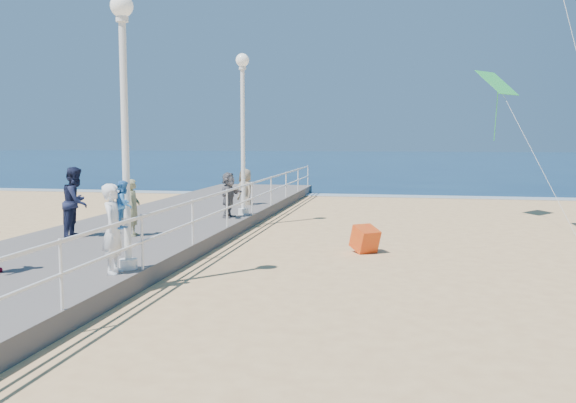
% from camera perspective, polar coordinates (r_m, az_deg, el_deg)
% --- Properties ---
extents(ground, '(160.00, 160.00, 0.00)m').
position_cam_1_polar(ground, '(12.11, 10.03, -8.75)').
color(ground, '#EABA7A').
rests_on(ground, ground).
extents(ocean, '(160.00, 90.00, 0.05)m').
position_cam_1_polar(ocean, '(76.78, 10.66, 3.53)').
color(ocean, '#0C284C').
rests_on(ocean, ground).
extents(surf_line, '(160.00, 1.20, 0.04)m').
position_cam_1_polar(surf_line, '(32.36, 10.50, 0.45)').
color(surf_line, silver).
rests_on(surf_line, ground).
extents(boardwalk, '(5.00, 44.00, 0.40)m').
position_cam_1_polar(boardwalk, '(14.25, -21.90, -6.04)').
color(boardwalk, slate).
rests_on(boardwalk, ground).
extents(railing, '(0.05, 42.00, 0.55)m').
position_cam_1_polar(railing, '(12.92, -12.88, -2.22)').
color(railing, white).
rests_on(railing, boardwalk).
extents(lamp_post_mid, '(0.44, 0.44, 5.32)m').
position_cam_1_polar(lamp_post_mid, '(12.94, -14.36, 8.46)').
color(lamp_post_mid, white).
rests_on(lamp_post_mid, boardwalk).
extents(lamp_post_far, '(0.44, 0.44, 5.32)m').
position_cam_1_polar(lamp_post_far, '(21.43, -4.04, 7.54)').
color(lamp_post_far, white).
rests_on(lamp_post_far, boardwalk).
extents(woman_holding_toddler, '(0.49, 0.68, 1.73)m').
position_cam_1_polar(woman_holding_toddler, '(12.70, -15.23, -2.35)').
color(woman_holding_toddler, white).
rests_on(woman_holding_toddler, boardwalk).
extents(toddler_held, '(0.41, 0.49, 0.93)m').
position_cam_1_polar(toddler_held, '(12.72, -14.38, -0.27)').
color(toddler_held, '#3886D5').
rests_on(toddler_held, boardwalk).
extents(spectator_5, '(0.60, 1.41, 1.47)m').
position_cam_1_polar(spectator_5, '(20.74, -5.29, 0.59)').
color(spectator_5, slate).
rests_on(spectator_5, boardwalk).
extents(spectator_6, '(0.44, 0.60, 1.50)m').
position_cam_1_polar(spectator_6, '(17.34, -13.61, -0.53)').
color(spectator_6, gray).
rests_on(spectator_6, boardwalk).
extents(spectator_7, '(0.80, 0.97, 1.83)m').
position_cam_1_polar(spectator_7, '(17.56, -18.34, -0.05)').
color(spectator_7, '#1C213D').
rests_on(spectator_7, boardwalk).
extents(beach_walker_c, '(1.00, 1.02, 1.78)m').
position_cam_1_polar(beach_walker_c, '(24.57, -3.80, 0.85)').
color(beach_walker_c, gray).
rests_on(beach_walker_c, ground).
extents(box_kite, '(0.87, 0.90, 0.74)m').
position_cam_1_polar(box_kite, '(16.79, 6.86, -3.55)').
color(box_kite, red).
rests_on(box_kite, ground).
extents(kite_diamond_green, '(1.62, 1.68, 0.89)m').
position_cam_1_polar(kite_diamond_green, '(24.55, 18.09, 9.99)').
color(kite_diamond_green, green).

